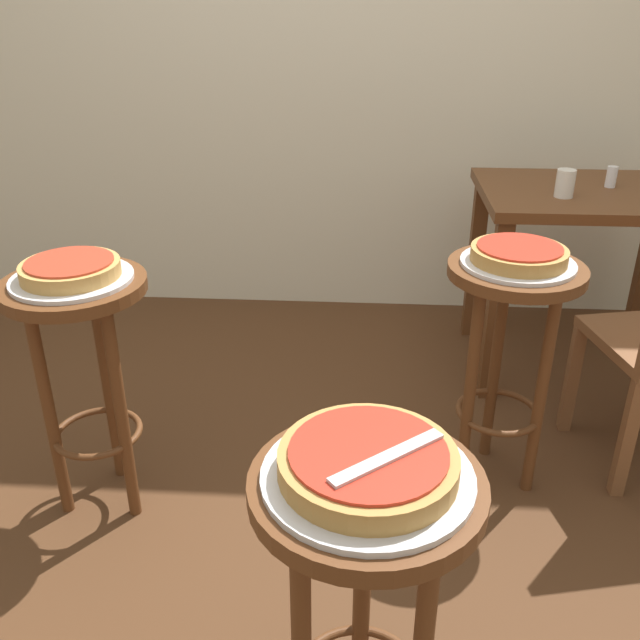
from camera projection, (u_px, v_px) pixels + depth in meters
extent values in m
plane|color=#4C2D19|center=(310.00, 521.00, 2.10)|extent=(6.00, 6.00, 0.00)
cylinder|color=#5B3319|center=(367.00, 488.00, 1.14)|extent=(0.39, 0.39, 0.03)
cylinder|color=#5B3319|center=(362.00, 593.00, 1.41)|extent=(0.04, 0.04, 0.71)
cylinder|color=silver|center=(367.00, 476.00, 1.12)|extent=(0.35, 0.35, 0.01)
cylinder|color=#B78442|center=(368.00, 463.00, 1.11)|extent=(0.29, 0.29, 0.04)
cylinder|color=red|center=(368.00, 452.00, 1.10)|extent=(0.26, 0.26, 0.01)
cylinder|color=#5B3319|center=(73.00, 287.00, 1.88)|extent=(0.39, 0.39, 0.03)
cylinder|color=#5B3319|center=(107.00, 381.00, 2.15)|extent=(0.04, 0.04, 0.71)
cylinder|color=#5B3319|center=(49.00, 413.00, 2.00)|extent=(0.04, 0.04, 0.71)
cylinder|color=#5B3319|center=(122.00, 416.00, 1.98)|extent=(0.04, 0.04, 0.71)
torus|color=#5B3319|center=(98.00, 432.00, 2.09)|extent=(0.26, 0.26, 0.02)
cylinder|color=silver|center=(72.00, 279.00, 1.87)|extent=(0.33, 0.33, 0.01)
cylinder|color=tan|center=(70.00, 270.00, 1.86)|extent=(0.26, 0.26, 0.04)
cylinder|color=#B23823|center=(69.00, 262.00, 1.85)|extent=(0.23, 0.23, 0.01)
cylinder|color=#5B3319|center=(517.00, 271.00, 1.98)|extent=(0.39, 0.39, 0.03)
cylinder|color=#5B3319|center=(495.00, 363.00, 2.26)|extent=(0.04, 0.04, 0.71)
cylinder|color=#5B3319|center=(470.00, 392.00, 2.10)|extent=(0.04, 0.04, 0.71)
cylinder|color=#5B3319|center=(541.00, 394.00, 2.08)|extent=(0.04, 0.04, 0.71)
torus|color=#5B3319|center=(498.00, 411.00, 2.19)|extent=(0.26, 0.26, 0.02)
cylinder|color=silver|center=(518.00, 263.00, 1.97)|extent=(0.32, 0.32, 0.01)
cylinder|color=#B78442|center=(519.00, 255.00, 1.96)|extent=(0.27, 0.27, 0.04)
cylinder|color=red|center=(520.00, 247.00, 1.95)|extent=(0.24, 0.24, 0.01)
cube|color=#5B3319|center=(592.00, 195.00, 2.64)|extent=(0.83, 0.64, 0.04)
cube|color=#5B3319|center=(495.00, 312.00, 2.59)|extent=(0.06, 0.06, 0.72)
cube|color=#5B3319|center=(475.00, 260.00, 3.07)|extent=(0.06, 0.06, 0.72)
cylinder|color=silver|center=(565.00, 183.00, 2.52)|extent=(0.07, 0.07, 0.10)
cylinder|color=white|center=(611.00, 177.00, 2.65)|extent=(0.04, 0.04, 0.08)
cube|color=brown|center=(572.00, 379.00, 2.45)|extent=(0.04, 0.04, 0.42)
cube|color=brown|center=(627.00, 439.00, 2.13)|extent=(0.04, 0.04, 0.42)
cube|color=silver|center=(388.00, 457.00, 1.08)|extent=(0.18, 0.16, 0.01)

